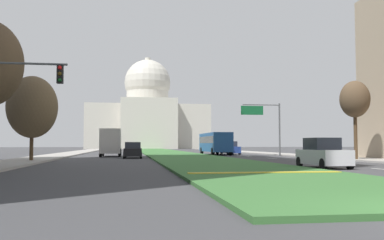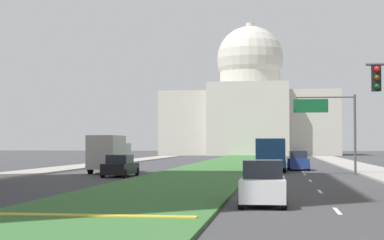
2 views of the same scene
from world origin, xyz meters
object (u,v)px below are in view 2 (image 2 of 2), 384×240
at_px(sedan_midblock, 120,166).
at_px(city_bus, 271,152).
at_px(sedan_lead_stopped, 263,184).
at_px(sedan_distant, 298,161).
at_px(box_truck_delivery, 109,153).
at_px(overhead_guide_sign, 332,118).
at_px(capitol_building, 250,108).

xyz_separation_m(sedan_midblock, city_bus, (11.23, 12.23, 0.99)).
distance_m(sedan_lead_stopped, sedan_midblock, 23.61).
distance_m(sedan_distant, box_truck_delivery, 18.12).
bearing_deg(sedan_lead_stopped, overhead_guide_sign, 79.18).
relative_size(sedan_lead_stopped, sedan_midblock, 0.91).
bearing_deg(box_truck_delivery, sedan_midblock, -67.15).
distance_m(overhead_guide_sign, sedan_midblock, 17.62).
bearing_deg(sedan_distant, sedan_lead_stopped, -94.17).
bearing_deg(city_bus, sedan_midblock, -132.56).
distance_m(capitol_building, sedan_lead_stopped, 117.77).
xyz_separation_m(sedan_lead_stopped, sedan_midblock, (-11.23, 20.77, -0.07)).
xyz_separation_m(sedan_midblock, sedan_distant, (13.76, 13.90, 0.07)).
bearing_deg(capitol_building, sedan_lead_stopped, -87.30).
distance_m(sedan_lead_stopped, city_bus, 33.02).
relative_size(capitol_building, sedan_distant, 8.54).
bearing_deg(capitol_building, sedan_distant, -84.43).
relative_size(capitol_building, city_bus, 3.54).
bearing_deg(capitol_building, box_truck_delivery, -95.19).
bearing_deg(box_truck_delivery, sedan_distant, 26.03).
xyz_separation_m(box_truck_delivery, city_bus, (13.74, 6.28, 0.09)).
xyz_separation_m(sedan_lead_stopped, city_bus, (0.00, 33.01, 0.92)).
distance_m(box_truck_delivery, city_bus, 15.11).
xyz_separation_m(capitol_building, city_bus, (5.53, -84.22, -8.95)).
xyz_separation_m(overhead_guide_sign, city_bus, (-5.03, 6.66, -2.85)).
bearing_deg(sedan_distant, capitol_building, 95.57).
distance_m(capitol_building, box_truck_delivery, 91.32).
bearing_deg(sedan_distant, box_truck_delivery, -153.97).
bearing_deg(sedan_midblock, capitol_building, 86.61).
relative_size(sedan_midblock, box_truck_delivery, 0.73).
height_order(capitol_building, sedan_distant, capitol_building).
bearing_deg(sedan_midblock, sedan_distant, 45.29).
height_order(sedan_midblock, sedan_distant, sedan_distant).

